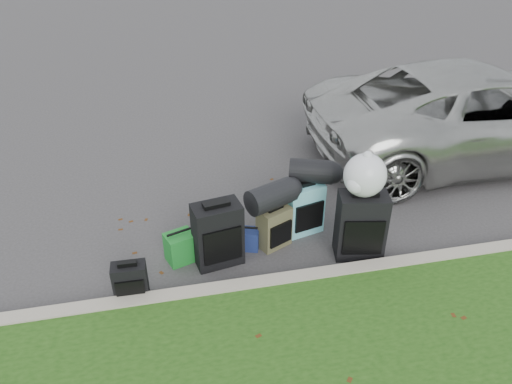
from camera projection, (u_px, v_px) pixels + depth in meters
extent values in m
plane|color=#383535|center=(267.00, 235.00, 6.48)|extent=(120.00, 120.00, 0.00)
cube|color=#9E937F|center=(287.00, 282.00, 5.61)|extent=(120.00, 0.18, 0.15)
imported|color=#B7B7B2|center=(478.00, 112.00, 8.02)|extent=(5.46, 2.54, 1.51)
cube|color=black|center=(130.00, 282.00, 5.38)|extent=(0.37, 0.21, 0.46)
cube|color=black|center=(218.00, 234.00, 5.83)|extent=(0.60, 0.42, 0.80)
cube|color=#424028|center=(274.00, 227.00, 6.17)|extent=(0.46, 0.39, 0.54)
cube|color=#549FAE|center=(303.00, 208.00, 6.39)|extent=(0.54, 0.40, 0.69)
cube|color=black|center=(361.00, 226.00, 5.93)|extent=(0.62, 0.44, 0.85)
cube|color=#1B7C28|center=(180.00, 247.00, 5.96)|extent=(0.40, 0.36, 0.37)
cube|color=navy|center=(249.00, 239.00, 6.19)|extent=(0.30, 0.27, 0.27)
cylinder|color=black|center=(271.00, 196.00, 5.97)|extent=(0.67, 0.53, 0.32)
cylinder|color=black|center=(311.00, 171.00, 6.21)|extent=(0.61, 0.46, 0.30)
sphere|color=white|center=(365.00, 175.00, 5.60)|extent=(0.49, 0.49, 0.49)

